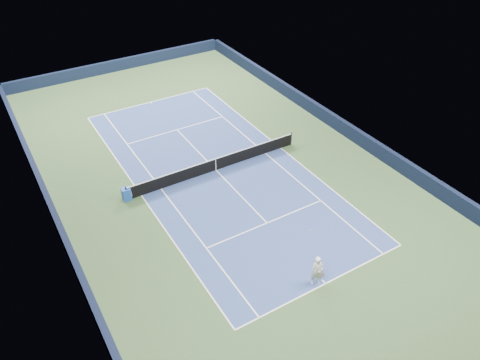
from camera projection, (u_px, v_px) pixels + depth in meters
ground at (216, 170)px, 32.45m from camera, size 40.00×40.00×0.00m
wall_far at (119, 65)px, 45.74m from camera, size 22.00×0.35×1.10m
wall_right at (337, 123)px, 36.60m from camera, size 0.35×40.00×1.10m
wall_left at (55, 217)px, 27.65m from camera, size 0.35×40.00×1.10m
court_surface at (216, 170)px, 32.45m from camera, size 10.97×23.77×0.01m
baseline_far at (150, 102)px, 40.61m from camera, size 10.97×0.08×0.00m
baseline_near at (326, 284)px, 24.28m from camera, size 10.97×0.08×0.00m
sideline_doubles_right at (281, 148)px, 34.72m from camera, size 0.08×23.77×0.00m
sideline_doubles_left at (141, 195)px, 30.18m from camera, size 0.08×23.77×0.00m
sideline_singles_right at (265, 153)px, 34.15m from camera, size 0.08×23.77×0.00m
sideline_singles_left at (161, 189)px, 30.75m from camera, size 0.08×23.77×0.00m
service_line_far at (177, 130)px, 36.85m from camera, size 8.23×0.08×0.00m
service_line_near at (267, 223)px, 28.05m from camera, size 8.23×0.08×0.00m
center_service_line at (216, 170)px, 32.45m from camera, size 0.08×12.80×0.00m
center_mark_far at (151, 103)px, 40.51m from camera, size 0.08×0.30×0.00m
center_mark_near at (324, 282)px, 24.39m from camera, size 0.08×0.30×0.00m
tennis_net at (216, 164)px, 32.15m from camera, size 12.90×0.10×1.07m
sponsor_cube at (127, 194)px, 29.61m from camera, size 0.59×0.51×0.87m
tennis_player at (317, 271)px, 23.79m from camera, size 0.86×1.35×2.91m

